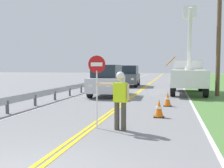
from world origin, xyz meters
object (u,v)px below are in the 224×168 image
traffic_cone_lead (159,109)px  traffic_cone_mid (168,100)px  flagger_worker (120,97)px  utility_bucket_truck (188,74)px  oncoming_suv_nearest (107,80)px  oncoming_suv_second (129,76)px  utility_pole_near (219,36)px  stop_sign_paddle (97,75)px

traffic_cone_lead → traffic_cone_mid: same height
flagger_worker → traffic_cone_mid: 5.58m
utility_bucket_truck → oncoming_suv_nearest: 6.26m
traffic_cone_lead → traffic_cone_mid: 3.02m
oncoming_suv_second → traffic_cone_mid: bearing=-72.4°
traffic_cone_lead → oncoming_suv_second: bearing=103.4°
utility_bucket_truck → utility_pole_near: utility_pole_near is taller
utility_pole_near → stop_sign_paddle: bearing=-116.4°
utility_bucket_truck → traffic_cone_lead: utility_bucket_truck is taller
flagger_worker → traffic_cone_mid: flagger_worker is taller
utility_bucket_truck → oncoming_suv_second: size_ratio=1.47×
stop_sign_paddle → oncoming_suv_second: bearing=96.0°
flagger_worker → oncoming_suv_second: 18.27m
flagger_worker → oncoming_suv_nearest: (-2.74, 9.25, 0.01)m
traffic_cone_lead → stop_sign_paddle: bearing=-129.1°
oncoming_suv_second → flagger_worker: bearing=-81.6°
flagger_worker → traffic_cone_lead: flagger_worker is taller
stop_sign_paddle → utility_bucket_truck: 12.71m
stop_sign_paddle → oncoming_suv_second: (-1.90, 18.00, -0.65)m
oncoming_suv_nearest → traffic_cone_mid: bearing=-43.4°
stop_sign_paddle → utility_pole_near: (5.32, 10.70, 2.33)m
utility_bucket_truck → traffic_cone_lead: size_ratio=9.81×
traffic_cone_lead → flagger_worker: bearing=-114.8°
oncoming_suv_second → utility_pole_near: size_ratio=0.61×
oncoming_suv_nearest → oncoming_suv_second: (0.08, 8.82, 0.00)m
utility_bucket_truck → utility_pole_near: bearing=-39.8°
flagger_worker → utility_bucket_truck: (2.73, 12.28, 0.39)m
stop_sign_paddle → utility_bucket_truck: utility_bucket_truck is taller
oncoming_suv_nearest → oncoming_suv_second: same height
utility_bucket_truck → traffic_cone_mid: utility_bucket_truck is taller
flagger_worker → stop_sign_paddle: stop_sign_paddle is taller
oncoming_suv_second → traffic_cone_lead: oncoming_suv_second is taller
traffic_cone_lead → utility_bucket_truck: bearing=80.6°
traffic_cone_lead → utility_pole_near: bearing=67.6°
stop_sign_paddle → utility_bucket_truck: size_ratio=0.34×
utility_bucket_truck → traffic_cone_lead: 10.13m
stop_sign_paddle → oncoming_suv_second: 18.12m
oncoming_suv_second → traffic_cone_lead: size_ratio=6.69×
utility_pole_near → traffic_cone_lead: bearing=-112.4°
oncoming_suv_second → utility_bucket_truck: bearing=-47.1°
oncoming_suv_nearest → traffic_cone_lead: oncoming_suv_nearest is taller
flagger_worker → oncoming_suv_second: (-2.66, 18.07, 0.01)m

